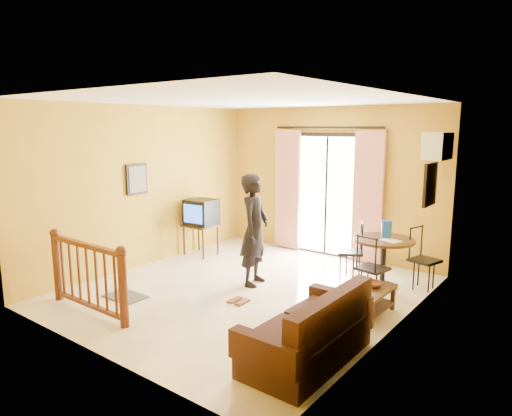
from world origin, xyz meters
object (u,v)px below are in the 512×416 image
Objects in this scene: television at (201,212)px; dining_table at (384,249)px; sofa at (311,335)px; standing_person at (254,230)px; coffee_table at (370,298)px.

dining_table is (3.44, 0.40, -0.24)m from television.
television is at bearing -173.29° from dining_table.
sofa is at bearing -83.85° from dining_table.
dining_table is 0.53× the size of standing_person.
standing_person is at bearing -146.83° from dining_table.
television is 3.84m from coffee_table.
coffee_table is (3.72, -0.73, -0.60)m from television.
dining_table is 1.13× the size of coffee_table.
sofa reaches higher than dining_table.
dining_table is at bearing 1.80° from television.
dining_table is 0.56× the size of sofa.
coffee_table is at bearing -107.61° from standing_person.
standing_person is (1.79, -0.67, 0.02)m from television.
standing_person is (-1.93, 0.06, 0.63)m from coffee_table.
television reaches higher than dining_table.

